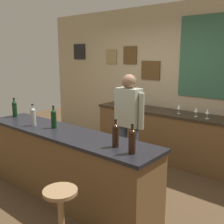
{
  "coord_description": "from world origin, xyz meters",
  "views": [
    {
      "loc": [
        2.63,
        -2.55,
        1.89
      ],
      "look_at": [
        0.11,
        0.45,
        1.05
      ],
      "focal_mm": 43.12,
      "sensor_mm": 36.0,
      "label": 1
    }
  ],
  "objects_px": {
    "wine_bottle_e": "(132,140)",
    "coffee_mug": "(126,104)",
    "wine_bottle_c": "(54,118)",
    "wine_glass_c": "(208,112)",
    "wine_glass_a": "(179,107)",
    "wine_bottle_d": "(116,135)",
    "bar_stool": "(61,211)",
    "wine_glass_b": "(196,110)",
    "wine_bottle_b": "(33,116)",
    "bartender": "(129,121)",
    "wine_bottle_a": "(15,108)"
  },
  "relations": [
    {
      "from": "wine_bottle_b",
      "to": "wine_bottle_e",
      "type": "bearing_deg",
      "value": 0.22
    },
    {
      "from": "bar_stool",
      "to": "wine_bottle_a",
      "type": "xyz_separation_m",
      "value": [
        -2.05,
        0.78,
        0.6
      ]
    },
    {
      "from": "wine_bottle_a",
      "to": "wine_glass_b",
      "type": "xyz_separation_m",
      "value": [
        2.17,
        1.94,
        -0.05
      ]
    },
    {
      "from": "wine_bottle_e",
      "to": "wine_glass_b",
      "type": "xyz_separation_m",
      "value": [
        -0.21,
        2.06,
        -0.05
      ]
    },
    {
      "from": "wine_bottle_e",
      "to": "wine_bottle_d",
      "type": "bearing_deg",
      "value": 169.43
    },
    {
      "from": "wine_glass_b",
      "to": "bar_stool",
      "type": "bearing_deg",
      "value": -92.49
    },
    {
      "from": "wine_bottle_d",
      "to": "bar_stool",
      "type": "bearing_deg",
      "value": -95.94
    },
    {
      "from": "wine_bottle_b",
      "to": "coffee_mug",
      "type": "distance_m",
      "value": 2.08
    },
    {
      "from": "bar_stool",
      "to": "coffee_mug",
      "type": "distance_m",
      "value": 3.07
    },
    {
      "from": "coffee_mug",
      "to": "wine_bottle_a",
      "type": "bearing_deg",
      "value": -110.77
    },
    {
      "from": "wine_bottle_e",
      "to": "coffee_mug",
      "type": "xyz_separation_m",
      "value": [
        -1.64,
        2.07,
        -0.11
      ]
    },
    {
      "from": "bartender",
      "to": "bar_stool",
      "type": "relative_size",
      "value": 2.38
    },
    {
      "from": "wine_bottle_b",
      "to": "wine_glass_a",
      "type": "xyz_separation_m",
      "value": [
        1.15,
        2.11,
        -0.05
      ]
    },
    {
      "from": "bar_stool",
      "to": "wine_bottle_d",
      "type": "relative_size",
      "value": 2.22
    },
    {
      "from": "bartender",
      "to": "wine_glass_a",
      "type": "xyz_separation_m",
      "value": [
        0.26,
        1.1,
        0.07
      ]
    },
    {
      "from": "bar_stool",
      "to": "wine_glass_a",
      "type": "height_order",
      "value": "wine_glass_a"
    },
    {
      "from": "wine_bottle_e",
      "to": "wine_glass_c",
      "type": "height_order",
      "value": "wine_bottle_e"
    },
    {
      "from": "wine_bottle_d",
      "to": "wine_bottle_e",
      "type": "height_order",
      "value": "same"
    },
    {
      "from": "bar_stool",
      "to": "wine_bottle_e",
      "type": "distance_m",
      "value": 0.95
    },
    {
      "from": "wine_bottle_c",
      "to": "wine_glass_c",
      "type": "relative_size",
      "value": 1.97
    },
    {
      "from": "wine_bottle_c",
      "to": "wine_glass_c",
      "type": "xyz_separation_m",
      "value": [
        1.35,
        1.94,
        -0.05
      ]
    },
    {
      "from": "wine_bottle_a",
      "to": "wine_bottle_b",
      "type": "distance_m",
      "value": 0.7
    },
    {
      "from": "wine_bottle_d",
      "to": "wine_bottle_e",
      "type": "xyz_separation_m",
      "value": [
        0.25,
        -0.05,
        0.0
      ]
    },
    {
      "from": "wine_bottle_e",
      "to": "wine_glass_b",
      "type": "bearing_deg",
      "value": 95.74
    },
    {
      "from": "bar_stool",
      "to": "wine_glass_b",
      "type": "distance_m",
      "value": 2.78
    },
    {
      "from": "wine_glass_b",
      "to": "wine_bottle_e",
      "type": "bearing_deg",
      "value": -84.26
    },
    {
      "from": "bartender",
      "to": "wine_glass_c",
      "type": "relative_size",
      "value": 10.45
    },
    {
      "from": "wine_glass_c",
      "to": "wine_bottle_b",
      "type": "bearing_deg",
      "value": -129.22
    },
    {
      "from": "wine_bottle_a",
      "to": "wine_bottle_c",
      "type": "xyz_separation_m",
      "value": [
        1.01,
        -0.02,
        0.0
      ]
    },
    {
      "from": "wine_bottle_c",
      "to": "wine_bottle_b",
      "type": "bearing_deg",
      "value": -161.68
    },
    {
      "from": "wine_bottle_d",
      "to": "wine_bottle_e",
      "type": "relative_size",
      "value": 1.0
    },
    {
      "from": "wine_glass_a",
      "to": "coffee_mug",
      "type": "xyz_separation_m",
      "value": [
        -1.1,
        -0.03,
        -0.06
      ]
    },
    {
      "from": "wine_bottle_a",
      "to": "wine_glass_c",
      "type": "height_order",
      "value": "wine_bottle_a"
    },
    {
      "from": "bartender",
      "to": "coffee_mug",
      "type": "height_order",
      "value": "bartender"
    },
    {
      "from": "wine_glass_a",
      "to": "wine_bottle_a",
      "type": "bearing_deg",
      "value": -132.9
    },
    {
      "from": "bar_stool",
      "to": "wine_bottle_b",
      "type": "xyz_separation_m",
      "value": [
        -1.36,
        0.65,
        0.6
      ]
    },
    {
      "from": "wine_bottle_e",
      "to": "bartender",
      "type": "bearing_deg",
      "value": 128.08
    },
    {
      "from": "bar_stool",
      "to": "wine_bottle_c",
      "type": "height_order",
      "value": "wine_bottle_c"
    },
    {
      "from": "wine_bottle_b",
      "to": "wine_bottle_d",
      "type": "bearing_deg",
      "value": 2.13
    },
    {
      "from": "wine_glass_a",
      "to": "wine_glass_b",
      "type": "relative_size",
      "value": 1.0
    },
    {
      "from": "wine_bottle_e",
      "to": "coffee_mug",
      "type": "height_order",
      "value": "wine_bottle_e"
    },
    {
      "from": "bar_stool",
      "to": "wine_bottle_a",
      "type": "relative_size",
      "value": 2.22
    },
    {
      "from": "bar_stool",
      "to": "coffee_mug",
      "type": "height_order",
      "value": "coffee_mug"
    },
    {
      "from": "wine_bottle_a",
      "to": "wine_bottle_d",
      "type": "distance_m",
      "value": 2.13
    },
    {
      "from": "wine_bottle_b",
      "to": "wine_glass_b",
      "type": "bearing_deg",
      "value": 54.4
    },
    {
      "from": "wine_bottle_c",
      "to": "wine_glass_a",
      "type": "bearing_deg",
      "value": 67.45
    },
    {
      "from": "wine_bottle_d",
      "to": "coffee_mug",
      "type": "relative_size",
      "value": 2.45
    },
    {
      "from": "wine_bottle_a",
      "to": "wine_glass_a",
      "type": "height_order",
      "value": "wine_bottle_a"
    },
    {
      "from": "wine_bottle_d",
      "to": "wine_bottle_b",
      "type": "bearing_deg",
      "value": -177.87
    },
    {
      "from": "wine_bottle_a",
      "to": "wine_glass_a",
      "type": "bearing_deg",
      "value": 47.1
    }
  ]
}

